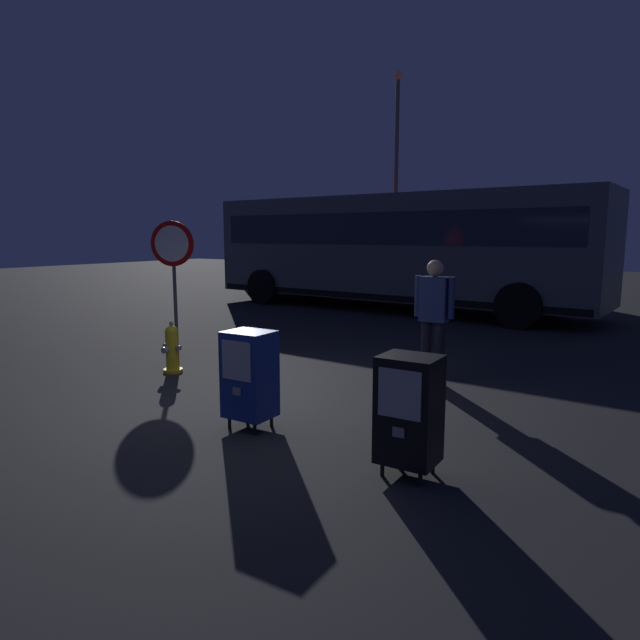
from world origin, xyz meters
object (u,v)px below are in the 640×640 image
(bus_near, at_px, (396,246))
(stop_sign, at_px, (173,259))
(bus_far, at_px, (374,243))
(street_light_near_right, at_px, (396,167))
(newspaper_box_primary, at_px, (250,374))
(newspaper_box_secondary, at_px, (409,409))
(pedestrian, at_px, (434,314))
(fire_hydrant, at_px, (172,349))

(bus_near, bearing_deg, stop_sign, -92.68)
(bus_far, bearing_deg, street_light_near_right, 72.25)
(bus_far, xyz_separation_m, street_light_near_right, (0.35, 0.99, 2.72))
(newspaper_box_primary, bearing_deg, bus_far, 111.54)
(newspaper_box_secondary, distance_m, stop_sign, 6.03)
(newspaper_box_secondary, bearing_deg, bus_far, 117.62)
(stop_sign, height_order, pedestrian, stop_sign)
(bus_far, bearing_deg, newspaper_box_secondary, -60.69)
(pedestrian, bearing_deg, bus_near, 118.17)
(fire_hydrant, relative_size, bus_near, 0.07)
(newspaper_box_primary, xyz_separation_m, stop_sign, (-3.52, 2.31, 1.03))
(pedestrian, height_order, street_light_near_right, street_light_near_right)
(stop_sign, distance_m, pedestrian, 4.56)
(bus_far, height_order, street_light_near_right, street_light_near_right)
(fire_hydrant, height_order, bus_near, bus_near)
(fire_hydrant, bearing_deg, stop_sign, 134.37)
(newspaper_box_secondary, xyz_separation_m, stop_sign, (-5.38, 2.53, 1.03))
(fire_hydrant, relative_size, newspaper_box_secondary, 0.73)
(newspaper_box_primary, bearing_deg, street_light_near_right, 109.00)
(fire_hydrant, distance_m, bus_far, 12.79)
(newspaper_box_primary, height_order, bus_far, bus_far)
(bus_near, distance_m, street_light_near_right, 6.36)
(street_light_near_right, bearing_deg, newspaper_box_primary, -71.00)
(newspaper_box_primary, bearing_deg, newspaper_box_secondary, -6.59)
(bus_near, bearing_deg, newspaper_box_primary, -69.88)
(fire_hydrant, relative_size, street_light_near_right, 0.10)
(newspaper_box_secondary, height_order, bus_far, bus_far)
(newspaper_box_primary, height_order, bus_near, bus_near)
(bus_near, distance_m, bus_far, 5.05)
(stop_sign, relative_size, street_light_near_right, 0.29)
(fire_hydrant, relative_size, stop_sign, 0.33)
(bus_far, bearing_deg, stop_sign, -78.96)
(newspaper_box_primary, xyz_separation_m, pedestrian, (0.98, 2.67, 0.38))
(fire_hydrant, bearing_deg, newspaper_box_primary, -26.70)
(newspaper_box_secondary, bearing_deg, newspaper_box_primary, 173.41)
(pedestrian, bearing_deg, stop_sign, -175.43)
(fire_hydrant, height_order, bus_far, bus_far)
(newspaper_box_secondary, xyz_separation_m, street_light_near_right, (-6.89, 14.82, 3.85))
(stop_sign, relative_size, bus_far, 0.21)
(bus_near, bearing_deg, street_light_near_right, 119.38)
(newspaper_box_primary, relative_size, pedestrian, 0.61)
(stop_sign, bearing_deg, bus_far, 99.35)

